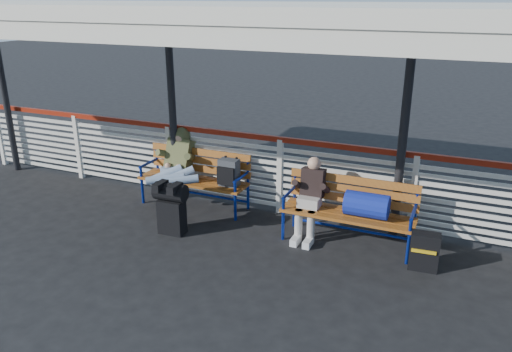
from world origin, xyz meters
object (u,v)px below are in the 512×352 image
at_px(bench_right, 358,205).
at_px(companion_person, 310,197).
at_px(suitcase_side, 424,251).
at_px(luggage_stack, 171,206).
at_px(traveler_man, 175,171).
at_px(bench_left, 204,173).

bearing_deg(bench_right, companion_person, -179.26).
xyz_separation_m(bench_right, suitcase_side, (0.93, -0.31, -0.35)).
bearing_deg(bench_right, luggage_stack, -164.45).
distance_m(bench_right, companion_person, 0.67).
xyz_separation_m(bench_right, traveler_man, (-2.86, -0.03, 0.09)).
bearing_deg(suitcase_side, bench_right, 157.29).
bearing_deg(traveler_man, suitcase_side, -4.10).
xyz_separation_m(bench_left, traveler_man, (-0.32, -0.37, 0.10)).
height_order(luggage_stack, bench_right, bench_right).
xyz_separation_m(bench_left, suitcase_side, (3.47, -0.64, -0.34)).
distance_m(bench_right, traveler_man, 2.86).
height_order(luggage_stack, bench_left, bench_left).
relative_size(bench_right, suitcase_side, 3.67).
height_order(bench_right, companion_person, companion_person).
height_order(luggage_stack, suitcase_side, luggage_stack).
bearing_deg(companion_person, bench_right, 0.74).
xyz_separation_m(luggage_stack, bench_right, (2.51, 0.70, 0.17)).
xyz_separation_m(luggage_stack, companion_person, (1.84, 0.69, 0.18)).
relative_size(bench_left, suitcase_side, 3.67).
relative_size(bench_left, traveler_man, 1.13).
distance_m(bench_right, suitcase_side, 1.04).
distance_m(bench_left, suitcase_side, 3.54).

